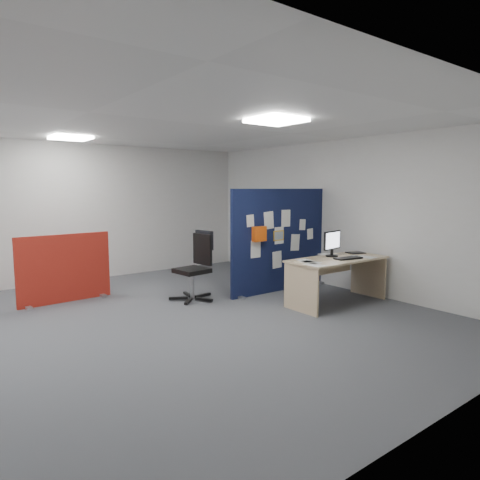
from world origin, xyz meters
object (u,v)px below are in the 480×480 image
navy_divider (281,240)px  monitor_main (332,242)px  red_divider (65,269)px  main_desk (335,269)px  office_chair (197,261)px

navy_divider → monitor_main: navy_divider is taller
monitor_main → red_divider: monitor_main is taller
main_desk → monitor_main: (0.06, 0.12, 0.40)m
navy_divider → office_chair: navy_divider is taller
main_desk → monitor_main: bearing=64.8°
red_divider → office_chair: bearing=-35.4°
main_desk → monitor_main: 0.43m
main_desk → red_divider: 4.33m
main_desk → office_chair: bearing=136.5°
red_divider → main_desk: bearing=-41.1°
main_desk → red_divider: bearing=142.0°
main_desk → office_chair: office_chair is taller
navy_divider → red_divider: 3.65m
main_desk → red_divider: (-3.41, 2.67, -0.02)m
main_desk → red_divider: red_divider is taller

